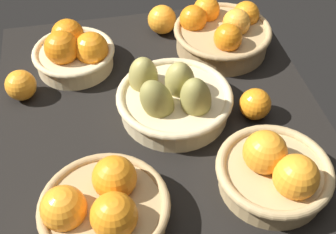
{
  "coord_description": "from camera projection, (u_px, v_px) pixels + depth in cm",
  "views": [
    {
      "loc": [
        67.31,
        -11.98,
        73.55
      ],
      "look_at": [
        3.74,
        0.83,
        7.0
      ],
      "focal_mm": 47.65,
      "sensor_mm": 36.0,
      "label": 1
    }
  ],
  "objects": [
    {
      "name": "market_tray",
      "position": [
        161.0,
        123.0,
        0.99
      ],
      "size": [
        84.0,
        72.0,
        3.0
      ],
      "primitive_type": "cube",
      "color": "black",
      "rests_on": "ground"
    },
    {
      "name": "basket_center_pears",
      "position": [
        173.0,
        98.0,
        0.96
      ],
      "size": [
        25.37,
        25.37,
        13.68
      ],
      "color": "#D3BC8C",
      "rests_on": "market_tray"
    },
    {
      "name": "basket_far_right",
      "position": [
        275.0,
        172.0,
        0.82
      ],
      "size": [
        21.9,
        21.9,
        11.94
      ],
      "color": "tan",
      "rests_on": "market_tray"
    },
    {
      "name": "basket_near_left",
      "position": [
        74.0,
        51.0,
        1.08
      ],
      "size": [
        19.94,
        19.94,
        11.2
      ],
      "color": "#D3BC8C",
      "rests_on": "market_tray"
    },
    {
      "name": "basket_far_left",
      "position": [
        222.0,
        32.0,
        1.13
      ],
      "size": [
        24.69,
        24.69,
        11.16
      ],
      "color": "tan",
      "rests_on": "market_tray"
    },
    {
      "name": "basket_near_right",
      "position": [
        103.0,
        208.0,
        0.77
      ],
      "size": [
        23.07,
        23.07,
        11.4
      ],
      "color": "tan",
      "rests_on": "market_tray"
    },
    {
      "name": "loose_orange_front_gap",
      "position": [
        255.0,
        104.0,
        0.96
      ],
      "size": [
        6.93,
        6.93,
        6.93
      ],
      "primitive_type": "sphere",
      "color": "orange",
      "rests_on": "market_tray"
    },
    {
      "name": "loose_orange_back_gap",
      "position": [
        21.0,
        85.0,
        1.01
      ],
      "size": [
        7.02,
        7.02,
        7.02
      ],
      "primitive_type": "sphere",
      "color": "orange",
      "rests_on": "market_tray"
    },
    {
      "name": "loose_orange_side_gap",
      "position": [
        162.0,
        20.0,
        1.18
      ],
      "size": [
        7.66,
        7.66,
        7.66
      ],
      "primitive_type": "sphere",
      "color": "orange",
      "rests_on": "market_tray"
    }
  ]
}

